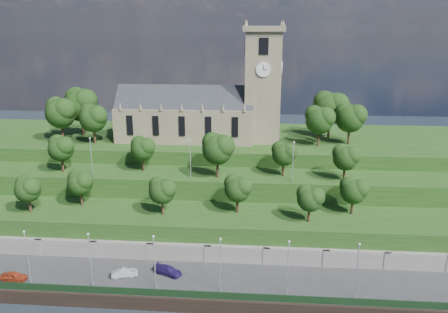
# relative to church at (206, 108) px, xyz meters

# --- Properties ---
(ground) EXTENTS (320.00, 320.00, 0.00)m
(ground) POSITION_rel_church_xyz_m (-0.79, -45.98, -22.52)
(ground) COLOR black
(ground) RESTS_ON ground
(promenade) EXTENTS (160.00, 12.00, 2.00)m
(promenade) POSITION_rel_church_xyz_m (-0.79, -39.98, -21.52)
(promenade) COLOR #2D2D30
(promenade) RESTS_ON ground
(quay_wall) EXTENTS (160.00, 0.50, 2.20)m
(quay_wall) POSITION_rel_church_xyz_m (-0.79, -46.03, -21.42)
(quay_wall) COLOR black
(quay_wall) RESTS_ON ground
(fence) EXTENTS (160.00, 0.10, 1.20)m
(fence) POSITION_rel_church_xyz_m (-0.79, -45.38, -19.92)
(fence) COLOR #163118
(fence) RESTS_ON promenade
(retaining_wall) EXTENTS (160.00, 2.10, 5.00)m
(retaining_wall) POSITION_rel_church_xyz_m (-0.79, -34.01, -20.02)
(retaining_wall) COLOR slate
(retaining_wall) RESTS_ON ground
(embankment_lower) EXTENTS (160.00, 12.00, 8.00)m
(embankment_lower) POSITION_rel_church_xyz_m (-0.79, -27.98, -18.52)
(embankment_lower) COLOR #1D3E14
(embankment_lower) RESTS_ON ground
(embankment_upper) EXTENTS (160.00, 10.00, 12.00)m
(embankment_upper) POSITION_rel_church_xyz_m (-0.79, -16.98, -16.52)
(embankment_upper) COLOR #1D3E14
(embankment_upper) RESTS_ON ground
(hilltop) EXTENTS (160.00, 32.00, 15.00)m
(hilltop) POSITION_rel_church_xyz_m (-0.79, 4.02, -15.02)
(hilltop) COLOR #1D3E14
(hilltop) RESTS_ON ground
(church) EXTENTS (38.60, 12.35, 27.60)m
(church) POSITION_rel_church_xyz_m (0.00, 0.00, 0.00)
(church) COLOR #72674F
(church) RESTS_ON hilltop
(trees_lower) EXTENTS (64.04, 8.72, 7.18)m
(trees_lower) POSITION_rel_church_xyz_m (0.20, -27.92, -9.76)
(trees_lower) COLOR black
(trees_lower) RESTS_ON embankment_lower
(trees_upper) EXTENTS (62.69, 8.49, 9.05)m
(trees_upper) POSITION_rel_church_xyz_m (1.26, -17.97, -5.15)
(trees_upper) COLOR black
(trees_upper) RESTS_ON embankment_upper
(trees_hilltop) EXTENTS (74.27, 16.89, 11.89)m
(trees_hilltop) POSITION_rel_church_xyz_m (-2.69, -0.70, -0.31)
(trees_hilltop) COLOR black
(trees_hilltop) RESTS_ON hilltop
(lamp_posts_promenade) EXTENTS (60.36, 0.36, 9.03)m
(lamp_posts_promenade) POSITION_rel_church_xyz_m (-2.79, -43.48, -15.38)
(lamp_posts_promenade) COLOR #B2B2B7
(lamp_posts_promenade) RESTS_ON promenade
(lamp_posts_upper) EXTENTS (40.36, 0.36, 7.98)m
(lamp_posts_upper) POSITION_rel_church_xyz_m (-0.79, -19.98, -5.92)
(lamp_posts_upper) COLOR #B2B2B7
(lamp_posts_upper) RESTS_ON embankment_upper
(car_left) EXTENTS (4.28, 1.94, 1.42)m
(car_left) POSITION_rel_church_xyz_m (-25.81, -42.97, -19.81)
(car_left) COLOR #9A3419
(car_left) RESTS_ON promenade
(car_middle) EXTENTS (4.38, 2.51, 1.36)m
(car_middle) POSITION_rel_church_xyz_m (-8.66, -40.45, -19.84)
(car_middle) COLOR #9C9CA0
(car_middle) RESTS_ON promenade
(car_right) EXTENTS (5.12, 3.63, 1.38)m
(car_right) POSITION_rel_church_xyz_m (-1.78, -39.19, -19.83)
(car_right) COLOR #22164F
(car_right) RESTS_ON promenade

